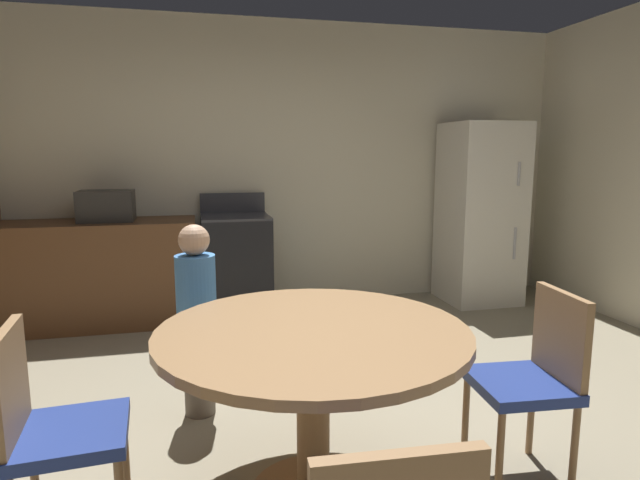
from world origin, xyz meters
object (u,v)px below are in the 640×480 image
oven_range (236,265)px  chair_west (49,424)px  chair_east (534,373)px  dining_table (313,363)px  refrigerator (480,214)px  person_child (197,315)px  microwave (106,206)px

oven_range → chair_west: size_ratio=1.26×
chair_east → dining_table: bearing=-0.0°
chair_east → chair_west: (-2.00, 0.01, 0.00)m
refrigerator → dining_table: bearing=-130.6°
chair_west → person_child: person_child is taller
microwave → chair_east: microwave is taller
dining_table → chair_west: 1.01m
dining_table → chair_west: chair_west is taller
refrigerator → chair_east: 3.05m
microwave → chair_west: size_ratio=0.51×
chair_east → person_child: person_child is taller
oven_range → chair_west: 2.93m
chair_west → person_child: (0.53, 0.96, 0.08)m
microwave → chair_west: bearing=-86.2°
microwave → person_child: size_ratio=0.40×
refrigerator → microwave: bearing=179.2°
oven_range → person_child: 1.87m
oven_range → refrigerator: refrigerator is taller
oven_range → microwave: microwave is taller
oven_range → chair_east: oven_range is taller
person_child → microwave: bearing=173.5°
microwave → chair_east: (2.18, -2.79, -0.53)m
refrigerator → microwave: 3.47m
oven_range → microwave: 1.21m
person_child → oven_range: bearing=141.1°
dining_table → chair_west: size_ratio=1.49×
refrigerator → chair_west: (-3.28, -2.73, -0.38)m
dining_table → microwave: bearing=113.6°
oven_range → microwave: (-1.07, -0.00, 0.56)m
dining_table → person_child: person_child is taller
chair_east → chair_west: bearing=4.4°
oven_range → chair_west: oven_range is taller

